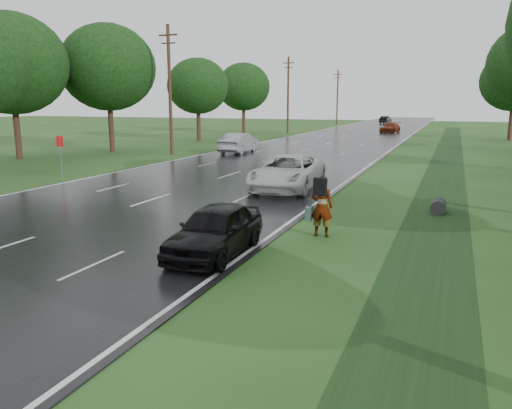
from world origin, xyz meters
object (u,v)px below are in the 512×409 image
object	(u,v)px
road_sign	(60,148)
silver_sedan	(239,143)
white_pickup	(287,172)
dark_sedan	(215,230)
pedestrian	(321,206)

from	to	relation	value
road_sign	silver_sedan	distance (m)	16.32
road_sign	white_pickup	bearing A→B (deg)	2.82
road_sign	dark_sedan	bearing A→B (deg)	-34.59
road_sign	silver_sedan	size ratio (longest dim) A/B	0.46
dark_sedan	silver_sedan	world-z (taller)	silver_sedan
pedestrian	dark_sedan	xyz separation A→B (m)	(-2.18, -3.01, -0.25)
silver_sedan	dark_sedan	bearing A→B (deg)	110.00
road_sign	dark_sedan	xyz separation A→B (m)	(14.50, -10.00, -0.91)
dark_sedan	silver_sedan	bearing A→B (deg)	110.32
road_sign	silver_sedan	world-z (taller)	road_sign
pedestrian	white_pickup	size ratio (longest dim) A/B	0.33
pedestrian	silver_sedan	bearing A→B (deg)	-61.19
pedestrian	road_sign	bearing A→B (deg)	-23.11
road_sign	white_pickup	world-z (taller)	road_sign
pedestrian	dark_sedan	bearing A→B (deg)	53.76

